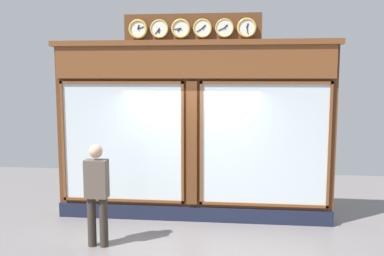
# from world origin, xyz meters

# --- Properties ---
(shop_facade) EXTENTS (5.39, 0.42, 3.91)m
(shop_facade) POSITION_xyz_m (0.00, -0.12, 1.75)
(shop_facade) COLOR #5B3319
(shop_facade) RESTS_ON ground_plane
(pedestrian) EXTENTS (0.36, 0.22, 1.69)m
(pedestrian) POSITION_xyz_m (1.40, 1.37, 0.93)
(pedestrian) COLOR #312A24
(pedestrian) RESTS_ON ground_plane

